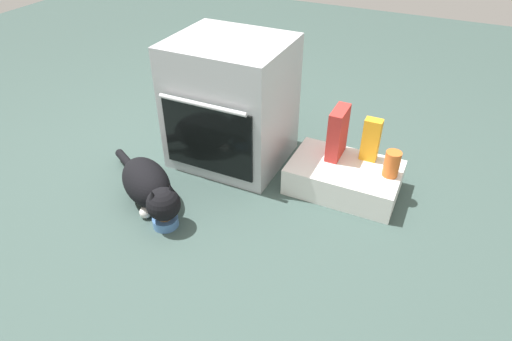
{
  "coord_description": "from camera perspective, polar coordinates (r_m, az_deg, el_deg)",
  "views": [
    {
      "loc": [
        1.0,
        -1.53,
        1.49
      ],
      "look_at": [
        0.25,
        0.05,
        0.25
      ],
      "focal_mm": 30.88,
      "sensor_mm": 36.0,
      "label": 1
    }
  ],
  "objects": [
    {
      "name": "pantry_cabinet",
      "position": [
        2.44,
        11.3,
        -0.88
      ],
      "size": [
        0.58,
        0.38,
        0.16
      ],
      "primitive_type": "cube",
      "color": "white",
      "rests_on": "ground"
    },
    {
      "name": "cereal_box",
      "position": [
        2.4,
        10.53,
        4.81
      ],
      "size": [
        0.07,
        0.18,
        0.28
      ],
      "primitive_type": "cube",
      "color": "#B72D28",
      "rests_on": "pantry_cabinet"
    },
    {
      "name": "sauce_jar",
      "position": [
        2.34,
        17.19,
        0.82
      ],
      "size": [
        0.08,
        0.08,
        0.14
      ],
      "primitive_type": "cylinder",
      "color": "#D16023",
      "rests_on": "pantry_cabinet"
    },
    {
      "name": "ground",
      "position": [
        2.36,
        -5.94,
        -4.05
      ],
      "size": [
        8.0,
        8.0,
        0.0
      ],
      "primitive_type": "plane",
      "color": "#384C47"
    },
    {
      "name": "oven",
      "position": [
        2.53,
        -3.22,
        8.72
      ],
      "size": [
        0.63,
        0.6,
        0.72
      ],
      "color": "#B7BABF",
      "rests_on": "ground"
    },
    {
      "name": "cat",
      "position": [
        2.31,
        -13.68,
        -1.98
      ],
      "size": [
        0.69,
        0.48,
        0.24
      ],
      "rotation": [
        0.0,
        0.0,
        -0.56
      ],
      "color": "black",
      "rests_on": "ground"
    },
    {
      "name": "food_bowl",
      "position": [
        2.24,
        -11.65,
        -6.36
      ],
      "size": [
        0.13,
        0.13,
        0.08
      ],
      "color": "#4C7AB7",
      "rests_on": "ground"
    },
    {
      "name": "juice_carton",
      "position": [
        2.41,
        14.67,
        3.87
      ],
      "size": [
        0.09,
        0.06,
        0.24
      ],
      "primitive_type": "cube",
      "color": "orange",
      "rests_on": "pantry_cabinet"
    }
  ]
}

